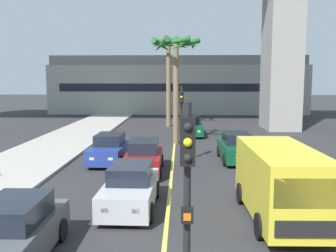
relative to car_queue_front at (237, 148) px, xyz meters
name	(u,v)px	position (x,y,z in m)	size (l,w,h in m)	color
lane_stripe_center	(174,154)	(-3.56, 1.83, -0.72)	(0.14, 56.00, 0.01)	#DBCC4C
pier_building_backdrop	(178,85)	(-3.56, 30.80, 2.97)	(33.33, 8.04, 7.50)	#ADB2A8
car_queue_front	(237,148)	(0.00, 0.00, 0.00)	(1.92, 4.14, 1.56)	#0C4728
car_queue_second	(191,127)	(-2.28, 9.38, 0.00)	(1.91, 4.14, 1.56)	#0C4728
car_queue_third	(110,149)	(-7.03, -0.63, 0.00)	(1.89, 4.13, 1.56)	navy
car_queue_fourth	(130,188)	(-4.89, -8.00, 0.00)	(1.89, 4.13, 1.56)	#B7BABF
car_queue_fifth	(144,158)	(-4.94, -2.75, 0.00)	(1.89, 4.13, 1.56)	maroon
car_queue_sixth	(13,234)	(-7.30, -12.06, 0.00)	(1.87, 4.12, 1.56)	#4C5156
delivery_van	(280,181)	(0.10, -8.93, 0.57)	(2.24, 5.29, 2.36)	yellow
traffic_light_median_near	(187,195)	(-3.02, -15.07, 1.99)	(0.24, 0.37, 4.20)	black
traffic_light_median_far	(181,113)	(-3.09, -0.64, 1.99)	(0.24, 0.37, 4.20)	black
palm_tree_near_median	(168,58)	(-4.34, 15.12, 5.82)	(3.36, 3.50, 8.35)	brown
palm_tree_mid_median	(176,57)	(-3.46, 5.57, 5.37)	(3.52, 3.54, 7.48)	brown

